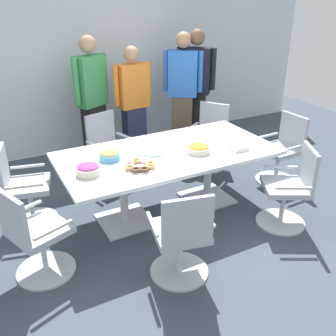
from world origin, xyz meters
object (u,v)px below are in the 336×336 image
at_px(donut_platter, 140,166).
at_px(office_chair_2, 109,152).
at_px(person_standing_1, 133,102).
at_px(office_chair_1, 209,140).
at_px(snack_bowl_chips_orange, 198,148).
at_px(plate_stack, 153,153).
at_px(office_chair_4, 35,238).
at_px(conference_table, 168,162).
at_px(snack_bowl_cookies, 110,155).
at_px(person_standing_0, 92,99).
at_px(person_standing_2, 183,90).
at_px(snack_bowl_candy_mix, 88,169).
at_px(napkin_pile, 238,147).
at_px(office_chair_6, 290,191).
at_px(person_standing_3, 195,87).
at_px(office_chair_3, 23,191).
at_px(office_chair_5, 181,240).
at_px(office_chair_0, 282,153).

bearing_deg(donut_platter, office_chair_2, 85.04).
bearing_deg(person_standing_1, office_chair_1, 129.25).
distance_m(snack_bowl_chips_orange, plate_stack, 0.51).
xyz_separation_m(person_standing_1, plate_stack, (-0.47, -1.61, -0.10)).
xyz_separation_m(office_chair_4, person_standing_1, (1.85, 2.09, 0.46)).
bearing_deg(plate_stack, snack_bowl_chips_orange, -23.84).
bearing_deg(office_chair_4, conference_table, 85.28).
height_order(conference_table, snack_bowl_cookies, snack_bowl_cookies).
distance_m(person_standing_0, snack_bowl_chips_orange, 2.01).
distance_m(person_standing_2, snack_bowl_candy_mix, 2.70).
distance_m(person_standing_1, napkin_pile, 2.01).
bearing_deg(snack_bowl_chips_orange, office_chair_6, -43.07).
xyz_separation_m(snack_bowl_cookies, snack_bowl_chips_orange, (0.93, -0.28, -0.00)).
distance_m(snack_bowl_cookies, snack_bowl_chips_orange, 0.97).
relative_size(conference_table, office_chair_1, 2.64).
bearing_deg(person_standing_3, conference_table, 90.94).
xyz_separation_m(person_standing_2, donut_platter, (-1.56, -1.84, -0.18)).
bearing_deg(office_chair_6, office_chair_4, 109.35).
xyz_separation_m(person_standing_2, napkin_pile, (-0.39, -1.93, -0.18)).
relative_size(person_standing_2, donut_platter, 5.54).
height_order(office_chair_3, snack_bowl_candy_mix, office_chair_3).
height_order(conference_table, office_chair_3, office_chair_3).
bearing_deg(snack_bowl_chips_orange, snack_bowl_cookies, 163.48).
relative_size(office_chair_5, plate_stack, 4.29).
distance_m(office_chair_6, person_standing_0, 2.98).
bearing_deg(snack_bowl_cookies, napkin_pile, -16.94).
xyz_separation_m(office_chair_5, person_standing_0, (0.14, 2.81, 0.56)).
distance_m(office_chair_2, person_standing_2, 1.64).
xyz_separation_m(person_standing_2, snack_bowl_candy_mix, (-2.06, -1.74, -0.15)).
bearing_deg(office_chair_3, office_chair_6, 74.99).
xyz_separation_m(office_chair_4, office_chair_6, (2.59, -0.43, 0.00)).
xyz_separation_m(office_chair_0, donut_platter, (-2.14, -0.19, 0.37)).
height_order(office_chair_0, person_standing_3, person_standing_3).
xyz_separation_m(office_chair_3, person_standing_0, (1.22, 1.25, 0.56)).
relative_size(office_chair_2, plate_stack, 4.29).
bearing_deg(conference_table, snack_bowl_candy_mix, -172.35).
distance_m(person_standing_2, napkin_pile, 1.98).
relative_size(office_chair_1, donut_platter, 2.77).
relative_size(office_chair_1, snack_bowl_chips_orange, 3.58).
relative_size(office_chair_2, office_chair_5, 1.00).
bearing_deg(office_chair_5, office_chair_3, 137.00).
distance_m(conference_table, person_standing_0, 1.80).
distance_m(office_chair_0, plate_stack, 1.91).
bearing_deg(person_standing_3, snack_bowl_cookies, 78.04).
relative_size(office_chair_0, office_chair_6, 1.00).
height_order(person_standing_3, donut_platter, person_standing_3).
bearing_deg(person_standing_2, office_chair_4, 72.34).
height_order(office_chair_4, napkin_pile, office_chair_4).
relative_size(office_chair_0, office_chair_2, 1.00).
relative_size(person_standing_1, person_standing_3, 0.90).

